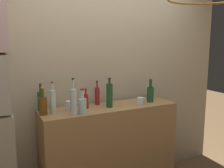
# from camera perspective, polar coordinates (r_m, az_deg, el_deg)

# --- Properties ---
(panelled_rear_partition) EXTENTS (3.43, 0.15, 2.74)m
(panelled_rear_partition) POSITION_cam_1_polar(r_m,az_deg,el_deg) (2.83, -3.08, 4.43)
(panelled_rear_partition) COLOR #BCAD8E
(panelled_rear_partition) RESTS_ON ground
(bar_shelf_unit) EXTENTS (1.48, 0.42, 1.03)m
(bar_shelf_unit) POSITION_cam_1_polar(r_m,az_deg,el_deg) (2.82, -0.47, -15.35)
(bar_shelf_unit) COLOR #9E7547
(bar_shelf_unit) RESTS_ON ground
(liquor_bottle_vermouth) EXTENTS (0.08, 0.08, 0.24)m
(liquor_bottle_vermouth) POSITION_cam_1_polar(r_m,az_deg,el_deg) (2.37, -6.86, -4.83)
(liquor_bottle_vermouth) COLOR silver
(liquor_bottle_vermouth) RESTS_ON bar_shelf_unit
(liquor_bottle_port) EXTENTS (0.08, 0.08, 0.27)m
(liquor_bottle_port) POSITION_cam_1_polar(r_m,az_deg,el_deg) (2.85, 8.85, -2.15)
(liquor_bottle_port) COLOR #184C26
(liquor_bottle_port) RESTS_ON bar_shelf_unit
(liquor_bottle_mezcal) EXTENTS (0.05, 0.05, 0.21)m
(liquor_bottle_mezcal) POSITION_cam_1_polar(r_m,az_deg,el_deg) (2.56, -6.05, -3.89)
(liquor_bottle_mezcal) COLOR maroon
(liquor_bottle_mezcal) RESTS_ON bar_shelf_unit
(liquor_bottle_amaro) EXTENTS (0.07, 0.07, 0.31)m
(liquor_bottle_amaro) POSITION_cam_1_polar(r_m,az_deg,el_deg) (2.58, -0.59, -2.57)
(liquor_bottle_amaro) COLOR #194B25
(liquor_bottle_amaro) RESTS_ON bar_shelf_unit
(liquor_bottle_gin) EXTENTS (0.06, 0.06, 0.21)m
(liquor_bottle_gin) POSITION_cam_1_polar(r_m,az_deg,el_deg) (3.00, 8.80, -1.96)
(liquor_bottle_gin) COLOR silver
(liquor_bottle_gin) RESTS_ON bar_shelf_unit
(liquor_bottle_rye) EXTENTS (0.06, 0.06, 0.35)m
(liquor_bottle_rye) POSITION_cam_1_polar(r_m,az_deg,el_deg) (2.32, -8.91, -4.01)
(liquor_bottle_rye) COLOR silver
(liquor_bottle_rye) RESTS_ON bar_shelf_unit
(liquor_bottle_tequila) EXTENTS (0.08, 0.08, 0.26)m
(liquor_bottle_tequila) POSITION_cam_1_polar(r_m,az_deg,el_deg) (2.41, -15.69, -4.73)
(liquor_bottle_tequila) COLOR brown
(liquor_bottle_tequila) RESTS_ON bar_shelf_unit
(liquor_bottle_scotch) EXTENTS (0.06, 0.06, 0.31)m
(liquor_bottle_scotch) POSITION_cam_1_polar(r_m,az_deg,el_deg) (2.41, -13.55, -3.85)
(liquor_bottle_scotch) COLOR silver
(liquor_bottle_scotch) RESTS_ON bar_shelf_unit
(liquor_bottle_brandy) EXTENTS (0.06, 0.06, 0.28)m
(liquor_bottle_brandy) POSITION_cam_1_polar(r_m,az_deg,el_deg) (2.56, -16.14, -3.69)
(liquor_bottle_brandy) COLOR #1B4E27
(liquor_bottle_brandy) RESTS_ON bar_shelf_unit
(liquor_bottle_whiskey) EXTENTS (0.05, 0.05, 0.27)m
(liquor_bottle_whiskey) POSITION_cam_1_polar(r_m,az_deg,el_deg) (2.70, -3.46, -2.72)
(liquor_bottle_whiskey) COLOR maroon
(liquor_bottle_whiskey) RESTS_ON bar_shelf_unit
(glass_tumbler_rocks) EXTENTS (0.08, 0.08, 0.08)m
(glass_tumbler_rocks) POSITION_cam_1_polar(r_m,az_deg,el_deg) (2.75, 6.58, -3.87)
(glass_tumbler_rocks) COLOR silver
(glass_tumbler_rocks) RESTS_ON bar_shelf_unit
(glass_tumbler_highball) EXTENTS (0.07, 0.07, 0.09)m
(glass_tumbler_highball) POSITION_cam_1_polar(r_m,az_deg,el_deg) (2.51, -9.98, -5.00)
(glass_tumbler_highball) COLOR silver
(glass_tumbler_highball) RESTS_ON bar_shelf_unit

